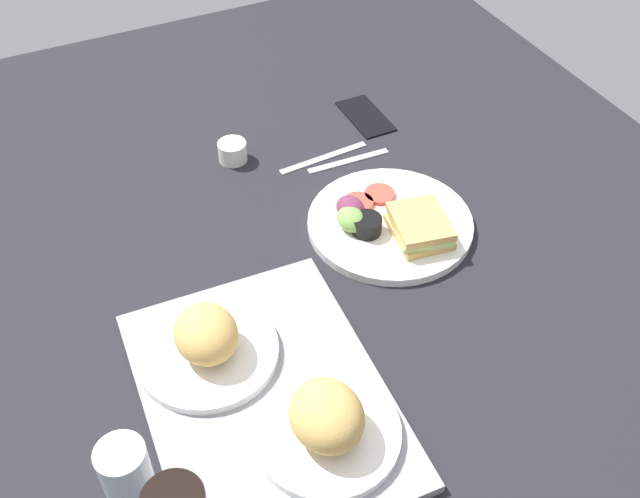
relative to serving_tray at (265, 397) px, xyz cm
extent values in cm
cube|color=black|center=(18.81, -21.69, -2.30)|extent=(190.00, 150.00, 3.00)
cube|color=gray|center=(0.00, 0.00, 0.00)|extent=(46.44, 34.99, 1.60)
cylinder|color=white|center=(-10.00, -5.00, 1.50)|extent=(20.08, 20.08, 1.40)
ellipsoid|color=tan|center=(-10.14, -4.79, 6.06)|extent=(11.31, 9.77, 7.71)
cylinder|color=white|center=(10.00, 5.00, 1.50)|extent=(21.20, 21.20, 1.40)
ellipsoid|color=tan|center=(9.80, 4.83, 5.85)|extent=(10.71, 9.25, 7.30)
cylinder|color=white|center=(24.21, -34.12, 0.00)|extent=(29.36, 29.36, 1.60)
cube|color=tan|center=(18.34, -36.76, 1.50)|extent=(12.05, 10.32, 1.40)
cube|color=#B2C66B|center=(18.34, -36.76, 2.70)|extent=(12.86, 11.41, 1.00)
cube|color=tan|center=(18.34, -36.76, 3.90)|extent=(12.53, 10.95, 1.40)
cylinder|color=#D14738|center=(30.81, -35.59, 1.20)|extent=(5.60, 5.60, 0.80)
cylinder|color=#D14738|center=(30.37, -30.89, 1.20)|extent=(5.60, 5.60, 0.80)
cylinder|color=black|center=(23.47, -28.98, 2.30)|extent=(5.20, 5.20, 3.00)
cylinder|color=#EFEACC|center=(23.47, -28.98, 3.40)|extent=(4.26, 4.26, 0.60)
ellipsoid|color=#729E4C|center=(25.68, -27.07, 2.60)|extent=(6.00, 4.80, 3.60)
ellipsoid|color=#6B2D47|center=(28.32, -28.25, 2.60)|extent=(6.00, 4.80, 3.60)
cylinder|color=silver|center=(-7.69, 20.99, 5.65)|extent=(6.26, 6.26, 12.90)
cylinder|color=silver|center=(54.54, -15.92, 1.20)|extent=(5.60, 5.60, 4.00)
cube|color=#B7B7BC|center=(44.21, -36.12, -0.55)|extent=(2.06, 17.04, 0.50)
cube|color=#B7B7BC|center=(47.21, -32.12, -0.55)|extent=(2.64, 19.05, 0.50)
cube|color=black|center=(56.13, -46.26, -0.40)|extent=(14.42, 7.24, 0.80)
camera|label=1|loc=(-58.98, 19.58, 90.23)|focal=42.16mm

